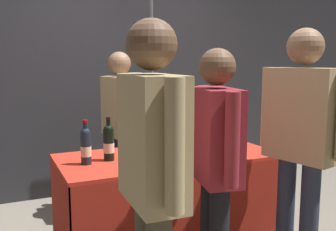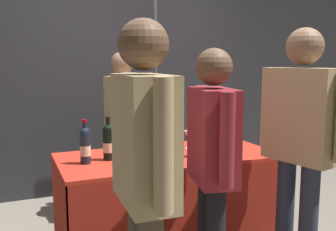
{
  "view_description": "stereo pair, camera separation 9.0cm",
  "coord_description": "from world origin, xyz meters",
  "px_view_note": "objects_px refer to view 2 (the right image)",
  "views": [
    {
      "loc": [
        -1.18,
        -2.57,
        1.48
      ],
      "look_at": [
        0.0,
        0.0,
        1.07
      ],
      "focal_mm": 40.75,
      "sensor_mm": 36.0,
      "label": 1
    },
    {
      "loc": [
        -1.1,
        -2.61,
        1.48
      ],
      "look_at": [
        0.0,
        0.0,
        1.07
      ],
      "focal_mm": 40.75,
      "sensor_mm": 36.0,
      "label": 2
    }
  ],
  "objects_px": {
    "wine_glass_near_vendor": "(173,142)",
    "vendor_presenter": "(123,119)",
    "tasting_table": "(168,184)",
    "booth_signpost": "(155,72)",
    "taster_foreground_right": "(144,166)",
    "display_bottle_0": "(224,133)",
    "featured_wine_bottle": "(167,146)",
    "wine_glass_mid": "(188,136)"
  },
  "relations": [
    {
      "from": "tasting_table",
      "to": "booth_signpost",
      "type": "relative_size",
      "value": 0.71
    },
    {
      "from": "wine_glass_near_vendor",
      "to": "taster_foreground_right",
      "type": "xyz_separation_m",
      "value": [
        -0.56,
        -0.96,
        0.13
      ]
    },
    {
      "from": "wine_glass_near_vendor",
      "to": "wine_glass_mid",
      "type": "relative_size",
      "value": 0.97
    },
    {
      "from": "featured_wine_bottle",
      "to": "wine_glass_mid",
      "type": "distance_m",
      "value": 0.5
    },
    {
      "from": "tasting_table",
      "to": "booth_signpost",
      "type": "height_order",
      "value": "booth_signpost"
    },
    {
      "from": "featured_wine_bottle",
      "to": "vendor_presenter",
      "type": "distance_m",
      "value": 1.08
    },
    {
      "from": "tasting_table",
      "to": "vendor_presenter",
      "type": "bearing_deg",
      "value": 97.95
    },
    {
      "from": "display_bottle_0",
      "to": "booth_signpost",
      "type": "relative_size",
      "value": 0.15
    },
    {
      "from": "booth_signpost",
      "to": "taster_foreground_right",
      "type": "bearing_deg",
      "value": -112.14
    },
    {
      "from": "wine_glass_mid",
      "to": "vendor_presenter",
      "type": "distance_m",
      "value": 0.79
    },
    {
      "from": "display_bottle_0",
      "to": "taster_foreground_right",
      "type": "relative_size",
      "value": 0.21
    },
    {
      "from": "wine_glass_mid",
      "to": "wine_glass_near_vendor",
      "type": "bearing_deg",
      "value": -142.45
    },
    {
      "from": "tasting_table",
      "to": "wine_glass_near_vendor",
      "type": "bearing_deg",
      "value": -64.8
    },
    {
      "from": "featured_wine_bottle",
      "to": "display_bottle_0",
      "type": "relative_size",
      "value": 0.86
    },
    {
      "from": "vendor_presenter",
      "to": "featured_wine_bottle",
      "type": "bearing_deg",
      "value": -6.07
    },
    {
      "from": "display_bottle_0",
      "to": "booth_signpost",
      "type": "distance_m",
      "value": 1.31
    },
    {
      "from": "wine_glass_near_vendor",
      "to": "vendor_presenter",
      "type": "relative_size",
      "value": 0.09
    },
    {
      "from": "wine_glass_mid",
      "to": "tasting_table",
      "type": "bearing_deg",
      "value": -152.88
    },
    {
      "from": "display_bottle_0",
      "to": "wine_glass_mid",
      "type": "relative_size",
      "value": 2.32
    },
    {
      "from": "tasting_table",
      "to": "display_bottle_0",
      "type": "distance_m",
      "value": 0.59
    },
    {
      "from": "wine_glass_near_vendor",
      "to": "featured_wine_bottle",
      "type": "bearing_deg",
      "value": -122.23
    },
    {
      "from": "display_bottle_0",
      "to": "wine_glass_mid",
      "type": "bearing_deg",
      "value": 137.55
    },
    {
      "from": "tasting_table",
      "to": "wine_glass_near_vendor",
      "type": "relative_size",
      "value": 11.46
    },
    {
      "from": "vendor_presenter",
      "to": "taster_foreground_right",
      "type": "xyz_separation_m",
      "value": [
        -0.43,
        -1.83,
        0.07
      ]
    },
    {
      "from": "taster_foreground_right",
      "to": "booth_signpost",
      "type": "height_order",
      "value": "booth_signpost"
    },
    {
      "from": "featured_wine_bottle",
      "to": "taster_foreground_right",
      "type": "xyz_separation_m",
      "value": [
        -0.43,
        -0.75,
        0.1
      ]
    },
    {
      "from": "wine_glass_near_vendor",
      "to": "vendor_presenter",
      "type": "xyz_separation_m",
      "value": [
        -0.14,
        0.87,
        0.06
      ]
    },
    {
      "from": "featured_wine_bottle",
      "to": "wine_glass_mid",
      "type": "height_order",
      "value": "featured_wine_bottle"
    },
    {
      "from": "display_bottle_0",
      "to": "booth_signpost",
      "type": "bearing_deg",
      "value": 95.15
    },
    {
      "from": "display_bottle_0",
      "to": "taster_foreground_right",
      "type": "bearing_deg",
      "value": -136.94
    },
    {
      "from": "wine_glass_mid",
      "to": "booth_signpost",
      "type": "relative_size",
      "value": 0.06
    },
    {
      "from": "wine_glass_near_vendor",
      "to": "taster_foreground_right",
      "type": "bearing_deg",
      "value": -120.25
    },
    {
      "from": "wine_glass_mid",
      "to": "booth_signpost",
      "type": "height_order",
      "value": "booth_signpost"
    },
    {
      "from": "tasting_table",
      "to": "wine_glass_mid",
      "type": "bearing_deg",
      "value": 27.12
    },
    {
      "from": "wine_glass_near_vendor",
      "to": "wine_glass_mid",
      "type": "height_order",
      "value": "wine_glass_mid"
    },
    {
      "from": "wine_glass_near_vendor",
      "to": "taster_foreground_right",
      "type": "distance_m",
      "value": 1.12
    },
    {
      "from": "tasting_table",
      "to": "wine_glass_mid",
      "type": "height_order",
      "value": "wine_glass_mid"
    },
    {
      "from": "booth_signpost",
      "to": "wine_glass_near_vendor",
      "type": "bearing_deg",
      "value": -104.79
    },
    {
      "from": "wine_glass_near_vendor",
      "to": "taster_foreground_right",
      "type": "height_order",
      "value": "taster_foreground_right"
    },
    {
      "from": "wine_glass_mid",
      "to": "featured_wine_bottle",
      "type": "bearing_deg",
      "value": -132.55
    },
    {
      "from": "display_bottle_0",
      "to": "vendor_presenter",
      "type": "xyz_separation_m",
      "value": [
        -0.56,
        0.91,
        0.02
      ]
    },
    {
      "from": "wine_glass_mid",
      "to": "vendor_presenter",
      "type": "bearing_deg",
      "value": 115.74
    }
  ]
}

